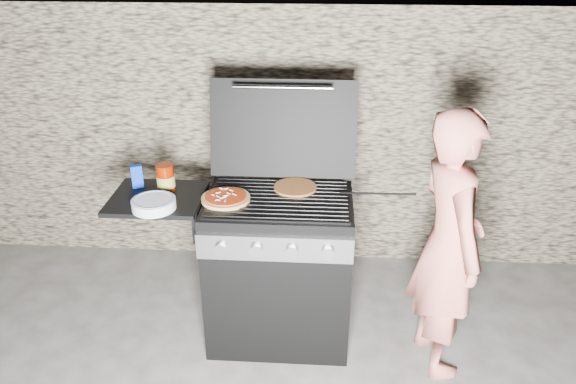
# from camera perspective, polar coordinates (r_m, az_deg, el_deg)

# --- Properties ---
(ground) EXTENTS (50.00, 50.00, 0.00)m
(ground) POSITION_cam_1_polar(r_m,az_deg,el_deg) (3.53, -0.83, -13.95)
(ground) COLOR #423E3A
(stone_wall) EXTENTS (8.00, 0.35, 1.80)m
(stone_wall) POSITION_cam_1_polar(r_m,az_deg,el_deg) (3.99, 0.27, 6.00)
(stone_wall) COLOR tan
(stone_wall) RESTS_ON ground
(gas_grill) EXTENTS (1.34, 0.79, 0.91)m
(gas_grill) POSITION_cam_1_polar(r_m,az_deg,el_deg) (3.28, -5.28, -7.62)
(gas_grill) COLOR black
(gas_grill) RESTS_ON ground
(pizza_topped) EXTENTS (0.30, 0.30, 0.03)m
(pizza_topped) POSITION_cam_1_polar(r_m,az_deg,el_deg) (3.02, -6.34, -0.57)
(pizza_topped) COLOR #C6783E
(pizza_topped) RESTS_ON gas_grill
(pizza_plain) EXTENTS (0.29, 0.29, 0.01)m
(pizza_plain) POSITION_cam_1_polar(r_m,az_deg,el_deg) (3.14, 0.74, 0.49)
(pizza_plain) COLOR #D37944
(pizza_plain) RESTS_ON gas_grill
(sauce_jar) EXTENTS (0.12, 0.12, 0.15)m
(sauce_jar) POSITION_cam_1_polar(r_m,az_deg,el_deg) (3.19, -12.34, 1.47)
(sauce_jar) COLOR #741500
(sauce_jar) RESTS_ON gas_grill
(blue_carton) EXTENTS (0.07, 0.06, 0.13)m
(blue_carton) POSITION_cam_1_polar(r_m,az_deg,el_deg) (3.26, -15.10, 1.53)
(blue_carton) COLOR #062EAF
(blue_carton) RESTS_ON gas_grill
(plate_stack) EXTENTS (0.30, 0.30, 0.05)m
(plate_stack) POSITION_cam_1_polar(r_m,az_deg,el_deg) (3.01, -13.48, -1.20)
(plate_stack) COLOR silver
(plate_stack) RESTS_ON gas_grill
(person) EXTENTS (0.46, 0.61, 1.49)m
(person) POSITION_cam_1_polar(r_m,az_deg,el_deg) (3.03, 15.94, -5.26)
(person) COLOR #D37062
(person) RESTS_ON ground
(tongs) EXTENTS (0.39, 0.15, 0.08)m
(tongs) POSITION_cam_1_polar(r_m,az_deg,el_deg) (3.01, 9.01, -0.21)
(tongs) COLOR black
(tongs) RESTS_ON gas_grill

